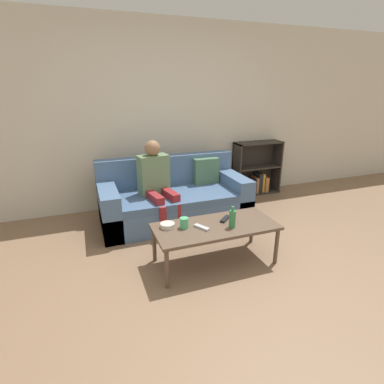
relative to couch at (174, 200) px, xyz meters
name	(u,v)px	position (x,y,z in m)	size (l,w,h in m)	color
ground_plane	(239,288)	(0.09, -1.65, -0.27)	(22.00, 22.00, 0.00)	#84664C
wall_back	(164,117)	(0.09, 0.70, 1.03)	(12.00, 0.06, 2.60)	beige
couch	(174,200)	(0.00, 0.00, 0.00)	(1.92, 0.90, 0.81)	#4C6B93
bookshelf	(254,174)	(1.57, 0.55, 0.06)	(0.79, 0.28, 0.87)	#332D28
coffee_table	(215,229)	(0.07, -1.18, 0.11)	(1.23, 0.55, 0.42)	brown
person_adult	(156,179)	(-0.26, -0.09, 0.35)	(0.44, 0.67, 1.09)	maroon
cup_near	(184,223)	(-0.24, -1.12, 0.20)	(0.08, 0.08, 0.10)	#4CB77A
tv_remote_0	(202,227)	(-0.09, -1.20, 0.16)	(0.12, 0.17, 0.02)	#B7B7BC
tv_remote_1	(225,219)	(0.21, -1.10, 0.16)	(0.16, 0.15, 0.02)	black
snack_bowl	(168,225)	(-0.39, -1.06, 0.17)	(0.14, 0.14, 0.05)	beige
bottle	(232,218)	(0.20, -1.27, 0.24)	(0.06, 0.06, 0.22)	#33844C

